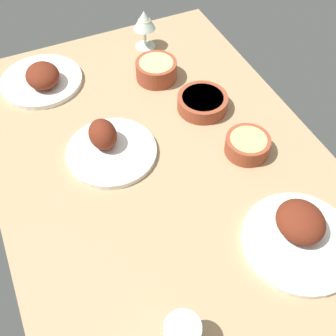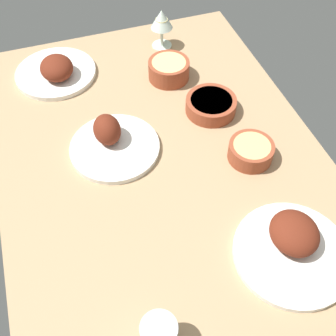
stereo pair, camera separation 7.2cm
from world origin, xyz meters
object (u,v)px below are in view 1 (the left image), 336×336
plate_center_main (300,233)px  bowl_pasta (247,145)px  wine_glass (144,22)px  bowl_cream (202,102)px  plate_near_viewer (42,79)px  bowl_potatoes (156,70)px  plate_far_side (108,145)px  water_tumbler (182,335)px

plate_center_main → bowl_pasta: bearing=-6.3°
bowl_pasta → wine_glass: (57.61, 7.11, 7.13)cm
bowl_cream → bowl_pasta: bowl_pasta is taller
plate_near_viewer → bowl_potatoes: bearing=-109.0°
plate_center_main → plate_near_viewer: 91.81cm
bowl_cream → plate_center_main: bearing=-179.9°
plate_far_side → wine_glass: bearing=-34.3°
water_tumbler → wine_glass: bearing=-18.3°
plate_center_main → wine_glass: bearing=2.6°
plate_center_main → bowl_pasta: size_ratio=2.22×
plate_near_viewer → wine_glass: (5.34, -38.31, 7.39)cm
bowl_potatoes → plate_far_side: bearing=133.9°
plate_far_side → bowl_pasta: size_ratio=2.04×
plate_center_main → bowl_potatoes: bearing=5.9°
plate_far_side → bowl_pasta: plate_far_side is taller
plate_center_main → plate_near_viewer: plate_center_main is taller
bowl_cream → bowl_pasta: size_ratio=1.24×
bowl_potatoes → water_tumbler: size_ratio=1.48×
water_tumbler → bowl_potatoes: bearing=-19.9°
bowl_potatoes → bowl_cream: bearing=-159.7°
plate_near_viewer → water_tumbler: (-91.80, -6.14, 2.00)cm
bowl_cream → wine_glass: wine_glass is taller
plate_near_viewer → bowl_cream: bearing=-126.6°
plate_near_viewer → plate_center_main: bearing=-152.6°
plate_far_side → bowl_potatoes: plate_far_side is taller
plate_near_viewer → bowl_pasta: bearing=-139.0°
plate_near_viewer → bowl_potatoes: 37.09cm
bowl_potatoes → water_tumbler: 84.81cm
bowl_pasta → wine_glass: size_ratio=0.89×
plate_far_side → wine_glass: size_ratio=1.82×
plate_far_side → wine_glass: wine_glass is taller
bowl_pasta → water_tumbler: 55.76cm
bowl_cream → bowl_potatoes: (19.18, 7.09, 0.89)cm
plate_center_main → wine_glass: (86.88, 3.88, 7.22)cm
wine_glass → plate_near_viewer: bearing=97.9°
wine_glass → water_tumbler: wine_glass is taller
plate_near_viewer → bowl_pasta: 69.25cm
plate_center_main → bowl_potatoes: (69.46, 7.14, 0.68)cm
bowl_cream → plate_near_viewer: bearing=53.4°
bowl_cream → water_tumbler: (-60.55, 36.01, 2.04)cm
bowl_pasta → wine_glass: 58.48cm
wine_glass → plate_far_side: bearing=145.7°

